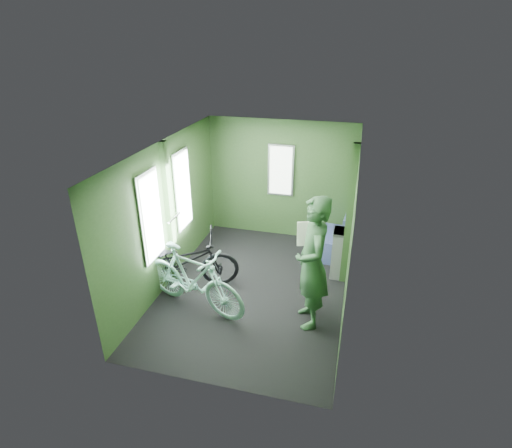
{
  "coord_description": "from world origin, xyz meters",
  "views": [
    {
      "loc": [
        1.35,
        -5.14,
        3.71
      ],
      "look_at": [
        0.0,
        0.1,
        1.1
      ],
      "focal_mm": 28.0,
      "sensor_mm": 36.0,
      "label": 1
    }
  ],
  "objects": [
    {
      "name": "room",
      "position": [
        -0.04,
        0.04,
        1.44
      ],
      "size": [
        4.0,
        4.02,
        2.31
      ],
      "color": "black",
      "rests_on": "ground"
    },
    {
      "name": "bicycle_black",
      "position": [
        -1.12,
        -0.23,
        0.0
      ],
      "size": [
        1.92,
        1.25,
        0.99
      ],
      "primitive_type": "imported",
      "rotation": [
        0.0,
        -0.08,
        1.91
      ],
      "color": "black",
      "rests_on": "ground"
    },
    {
      "name": "bicycle_mint",
      "position": [
        -0.72,
        -0.72,
        0.0
      ],
      "size": [
        1.85,
        1.08,
        1.09
      ],
      "primitive_type": "imported",
      "rotation": [
        0.0,
        -0.1,
        1.27
      ],
      "color": "#98DAD1",
      "rests_on": "ground"
    },
    {
      "name": "passenger",
      "position": [
        0.94,
        -0.57,
        0.95
      ],
      "size": [
        0.65,
        0.8,
        1.89
      ],
      "rotation": [
        0.0,
        0.0,
        -1.25
      ],
      "color": "#2E5533",
      "rests_on": "ground"
    },
    {
      "name": "waste_box",
      "position": [
        1.26,
        0.74,
        0.42
      ],
      "size": [
        0.25,
        0.34,
        0.84
      ],
      "primitive_type": "cube",
      "color": "slate",
      "rests_on": "ground"
    },
    {
      "name": "bench_seat",
      "position": [
        1.14,
        1.43,
        0.26
      ],
      "size": [
        0.54,
        0.88,
        0.88
      ],
      "rotation": [
        0.0,
        0.0,
        -0.1
      ],
      "color": "navy",
      "rests_on": "ground"
    }
  ]
}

